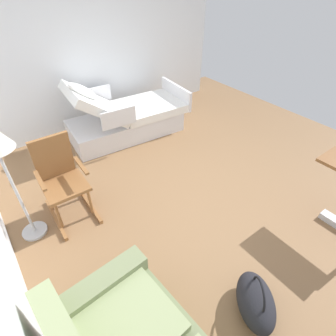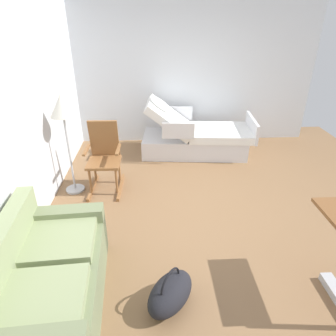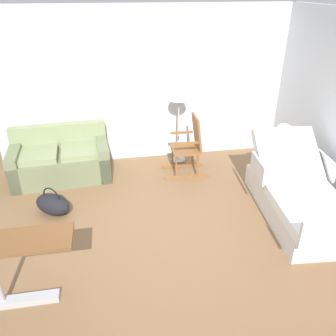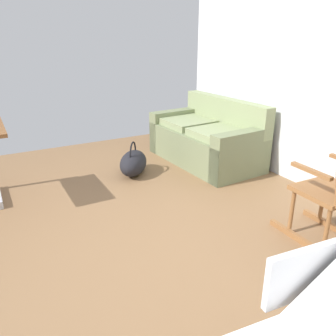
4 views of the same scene
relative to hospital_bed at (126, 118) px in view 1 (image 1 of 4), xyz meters
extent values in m
plane|color=olive|center=(-1.84, -0.02, -0.32)|extent=(6.36, 6.36, 0.00)
cube|color=silver|center=(0.75, -0.02, 1.03)|extent=(0.10, 4.81, 2.70)
cube|color=silver|center=(0.00, 0.01, -0.14)|extent=(1.04, 2.00, 0.35)
cube|color=white|center=(-0.04, -0.46, 0.10)|extent=(1.01, 1.23, 0.14)
cube|color=white|center=(0.04, 0.50, 0.39)|extent=(0.98, 0.92, 0.67)
ellipsoid|color=white|center=(0.06, 0.65, 0.64)|extent=(0.38, 0.50, 0.40)
cube|color=silver|center=(-0.48, 0.36, 0.31)|extent=(0.08, 0.56, 0.28)
cube|color=silver|center=(0.53, 0.27, 0.31)|extent=(0.08, 0.56, 0.28)
cube|color=silver|center=(-0.09, -1.05, 0.21)|extent=(0.95, 0.13, 0.36)
cylinder|color=black|center=(-0.29, 0.84, -0.27)|extent=(0.10, 0.10, 0.10)
cylinder|color=black|center=(0.43, 0.78, -0.27)|extent=(0.10, 0.10, 0.10)
cylinder|color=black|center=(-0.43, -0.75, -0.27)|extent=(0.10, 0.10, 0.10)
cylinder|color=black|center=(0.29, -0.81, -0.27)|extent=(0.10, 0.10, 0.10)
cube|color=gray|center=(-3.02, 1.71, 0.17)|extent=(0.71, 0.69, 0.10)
cube|color=#737D57|center=(-2.68, 1.77, -0.02)|extent=(0.23, 0.86, 0.60)
cube|color=brown|center=(-1.28, 1.75, -0.29)|extent=(0.76, 0.06, 0.05)
cube|color=brown|center=(-1.29, 1.32, -0.29)|extent=(0.76, 0.06, 0.05)
cylinder|color=brown|center=(-1.47, 1.35, -0.07)|extent=(0.04, 0.04, 0.40)
cylinder|color=brown|center=(-1.46, 1.73, -0.07)|extent=(0.04, 0.04, 0.40)
cylinder|color=brown|center=(-1.10, 1.34, -0.07)|extent=(0.04, 0.04, 0.40)
cylinder|color=brown|center=(-1.09, 1.72, -0.07)|extent=(0.04, 0.04, 0.40)
cube|color=brown|center=(-1.28, 1.54, 0.13)|extent=(0.47, 0.49, 0.04)
cube|color=brown|center=(-1.08, 1.53, 0.43)|extent=(0.13, 0.43, 0.60)
cube|color=brown|center=(-1.31, 1.31, 0.35)|extent=(0.39, 0.05, 0.03)
cube|color=brown|center=(-1.30, 1.77, 0.35)|extent=(0.39, 0.05, 0.03)
cylinder|color=#B2B5BA|center=(-1.30, 2.01, -0.30)|extent=(0.28, 0.28, 0.03)
cylinder|color=#B2B5BA|center=(-1.30, 2.01, 0.29)|extent=(0.03, 0.03, 1.15)
cylinder|color=black|center=(-3.24, -0.93, -0.29)|extent=(0.07, 0.07, 0.06)
ellipsoid|color=black|center=(-3.43, 0.67, -0.17)|extent=(0.64, 0.59, 0.30)
torus|color=black|center=(-3.43, 0.67, -0.04)|extent=(0.25, 0.19, 0.30)
camera|label=1|loc=(-3.87, 1.98, 2.25)|focal=28.79mm
camera|label=2|loc=(-5.34, 0.79, 2.12)|focal=32.12mm
camera|label=3|loc=(-2.50, -3.63, 2.64)|focal=36.29mm
camera|label=4|loc=(0.40, -0.91, 1.38)|focal=37.32mm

